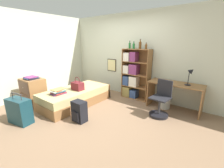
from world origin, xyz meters
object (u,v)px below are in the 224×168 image
Objects in this scene: magazine_pile_on_dresser at (31,78)px; bottle_blue at (146,47)px; book_stack_on_bed at (58,91)px; bottle_clear at (140,45)px; dresser at (33,92)px; suitcase at (19,111)px; desk_lamp at (191,74)px; bottle_green at (130,46)px; bed at (76,96)px; waste_bin at (165,103)px; bottle_brown at (134,46)px; desk at (175,91)px; handbag at (78,86)px; bookcase at (133,76)px; backpack at (79,112)px; desk_chair at (160,104)px.

magazine_pile_on_dresser is 1.96× the size of bottle_blue.
bottle_clear is (1.24, 1.96, 1.13)m from book_stack_on_bed.
suitcase is at bearing -41.15° from dresser.
bottle_green is at bearing 174.81° from desk_lamp.
magazine_pile_on_dresser is (-0.77, 0.68, 0.50)m from suitcase.
waste_bin is (2.13, 1.27, -0.07)m from bed.
bottle_green reaches higher than bottle_brown.
bottle_clear is at bearing 174.88° from desk.
handbag is 0.49× the size of dresser.
bookcase reaches higher than backpack.
bottle_clear reaches higher than bookcase.
dresser is at bearing 154.40° from magazine_pile_on_dresser.
bed is 0.36m from handbag.
bottle_green is 0.49× the size of backpack.
dresser is 2.94m from bookcase.
bottle_brown reaches higher than bed.
bottle_green is at bearing 171.32° from bottle_clear.
desk is at bearing 38.52° from book_stack_on_bed.
suitcase is at bearing -115.28° from bottle_clear.
suitcase is at bearing -41.56° from magazine_pile_on_dresser.
bottle_brown is 0.48× the size of desk_lamp.
dresser is at bearing -134.64° from bottle_clear.
handbag is 0.28× the size of desk.
dresser is 0.41m from magazine_pile_on_dresser.
backpack is at bearing -105.03° from bottle_blue.
book_stack_on_bed is 0.95m from magazine_pile_on_dresser.
bookcase reaches higher than desk.
desk_chair is at bearing 30.77° from book_stack_on_bed.
dresser is 4.11× the size of bottle_blue.
book_stack_on_bed is 0.30× the size of desk.
desk_chair is (2.07, 0.77, -0.27)m from handbag.
backpack is at bearing 40.47° from suitcase.
bed is 2.69m from desk.
suitcase reaches higher than backpack.
magazine_pile_on_dresser is 3.47m from desk_chair.
desk_lamp is at bearing -4.24° from bottle_clear.
handbag reaches higher than dresser.
desk is at bearing 32.54° from dresser.
magazine_pile_on_dresser is 0.81× the size of desk_lamp.
suitcase is 1.56× the size of desk_lamp.
desk_chair reaches higher than dresser.
desk_chair is (1.34, -0.72, -1.33)m from bottle_green.
bottle_brown is 2.45m from backpack.
bottle_green reaches higher than bed.
bottle_blue reaches higher than backpack.
magazine_pile_on_dresser reaches higher than handbag.
bottle_brown is (0.02, -0.03, 0.90)m from bookcase.
bottle_blue is at bearing 43.79° from magazine_pile_on_dresser.
dresser is at bearing -131.97° from bottle_brown.
desk_chair is at bearing -28.23° from bottle_green.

